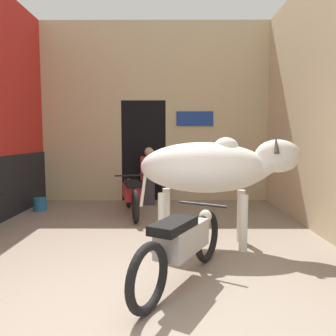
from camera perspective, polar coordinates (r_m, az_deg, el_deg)
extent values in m
plane|color=gray|center=(2.94, -7.14, -24.97)|extent=(30.00, 30.00, 0.00)
cube|color=#C6B289|center=(7.91, -2.33, 18.06)|extent=(5.22, 0.18, 1.78)
cube|color=#C6B289|center=(7.98, -14.51, 2.92)|extent=(1.83, 0.18, 2.33)
cube|color=#C6B289|center=(7.79, 8.30, 2.98)|extent=(2.36, 0.18, 2.33)
cube|color=black|center=(8.10, -4.01, 3.11)|extent=(1.03, 0.90, 2.33)
cube|color=navy|center=(7.63, 4.69, 8.56)|extent=(0.84, 0.03, 0.33)
cube|color=#C6B289|center=(5.62, 25.53, 10.70)|extent=(0.18, 5.10, 4.11)
ellipsoid|color=silver|center=(4.48, 6.12, 0.10)|extent=(1.81, 0.95, 0.69)
ellipsoid|color=silver|center=(4.47, 10.05, 3.66)|extent=(0.36, 0.33, 0.25)
cylinder|color=silver|center=(4.52, 16.25, 0.66)|extent=(0.49, 0.38, 0.45)
ellipsoid|color=silver|center=(4.55, 18.52, 1.99)|extent=(0.63, 0.45, 0.44)
cylinder|color=silver|center=(4.61, -4.17, -2.66)|extent=(0.14, 0.06, 0.67)
cylinder|color=silver|center=(4.81, 12.57, -8.14)|extent=(0.11, 0.11, 0.74)
cylinder|color=silver|center=(4.42, 12.99, -9.35)|extent=(0.11, 0.11, 0.74)
cylinder|color=silver|center=(4.84, -0.30, -7.93)|extent=(0.11, 0.11, 0.74)
cylinder|color=silver|center=(4.46, -1.04, -9.09)|extent=(0.11, 0.11, 0.74)
cone|color=#473D33|center=(4.68, 17.65, 4.11)|extent=(0.09, 0.18, 0.26)
cone|color=#473D33|center=(4.38, 18.32, 4.02)|extent=(0.09, 0.18, 0.26)
torus|color=black|center=(2.91, -3.52, -18.56)|extent=(0.36, 0.58, 0.61)
torus|color=black|center=(4.02, 6.79, -11.72)|extent=(0.36, 0.58, 0.61)
cube|color=#9E9993|center=(3.39, 2.56, -12.11)|extent=(0.59, 0.77, 0.28)
cube|color=black|center=(3.17, 0.97, -9.96)|extent=(0.51, 0.64, 0.09)
cylinder|color=black|center=(3.78, 6.03, -6.34)|extent=(0.53, 0.30, 0.03)
sphere|color=silver|center=(3.90, 6.54, -8.31)|extent=(0.15, 0.15, 0.15)
torus|color=black|center=(5.71, -5.70, -6.66)|extent=(0.21, 0.59, 0.59)
torus|color=black|center=(6.98, -6.91, -4.47)|extent=(0.21, 0.59, 0.59)
cube|color=maroon|center=(6.32, -6.38, -4.10)|extent=(0.43, 0.76, 0.28)
cube|color=black|center=(6.10, -6.21, -2.72)|extent=(0.38, 0.61, 0.09)
cylinder|color=black|center=(6.78, -6.84, -1.30)|extent=(0.57, 0.16, 0.03)
sphere|color=silver|center=(6.89, -6.90, -2.49)|extent=(0.15, 0.15, 0.15)
cube|color=#3D3842|center=(7.22, -3.36, -4.58)|extent=(0.26, 0.14, 0.47)
cube|color=#3D3842|center=(7.26, -3.32, -2.22)|extent=(0.26, 0.32, 0.11)
cube|color=maroon|center=(7.30, -3.30, -0.08)|extent=(0.37, 0.20, 0.53)
sphere|color=tan|center=(7.28, -3.32, 2.81)|extent=(0.20, 0.20, 0.20)
cylinder|color=red|center=(7.39, -5.32, -4.50)|extent=(0.20, 0.20, 0.44)
cylinder|color=red|center=(7.35, -5.33, -2.68)|extent=(0.29, 0.29, 0.04)
cylinder|color=#23669E|center=(7.14, -21.38, -5.93)|extent=(0.26, 0.26, 0.26)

